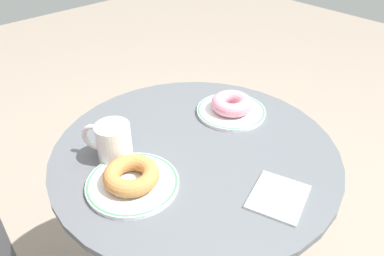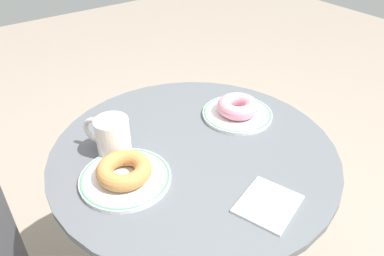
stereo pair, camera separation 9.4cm
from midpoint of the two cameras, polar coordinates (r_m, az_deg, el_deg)
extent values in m
cylinder|color=#565B60|center=(0.95, 3.12, -3.79)|extent=(0.72, 0.72, 0.02)
cylinder|color=#565B60|center=(1.20, 2.57, -17.04)|extent=(0.06, 0.06, 0.69)
cylinder|color=white|center=(0.86, -7.19, -7.62)|extent=(0.21, 0.21, 0.01)
torus|color=#4C9E66|center=(0.86, -7.21, -7.46)|extent=(0.20, 0.20, 0.01)
cylinder|color=white|center=(1.08, 9.41, 2.02)|extent=(0.20, 0.20, 0.01)
torus|color=#4C9E66|center=(1.08, 9.43, 2.16)|extent=(0.19, 0.19, 0.01)
torus|color=#BC7F42|center=(0.84, -7.29, -6.44)|extent=(0.13, 0.13, 0.04)
torus|color=pink|center=(1.06, 9.55, 3.23)|extent=(0.17, 0.17, 0.04)
cube|color=white|center=(0.82, 14.84, -11.33)|extent=(0.16, 0.15, 0.01)
cylinder|color=white|center=(0.91, -9.13, -1.41)|extent=(0.08, 0.08, 0.10)
torus|color=white|center=(0.93, -11.67, -0.49)|extent=(0.05, 0.07, 0.07)
camera|label=1|loc=(0.05, -87.14, 2.00)|focal=34.87mm
camera|label=2|loc=(0.05, 92.86, -2.00)|focal=34.87mm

